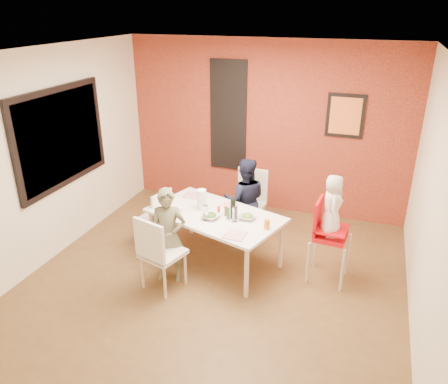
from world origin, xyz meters
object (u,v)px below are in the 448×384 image
(chair_far, at_px, (250,199))
(paper_towel_roll, at_px, (202,200))
(high_chair, at_px, (327,233))
(toddler, at_px, (332,206))
(chair_near, at_px, (157,250))
(chair_left, at_px, (157,216))
(dining_table, at_px, (215,218))
(child_far, at_px, (245,200))
(wine_bottle, at_px, (233,209))
(child_near, at_px, (168,236))

(chair_far, relative_size, paper_towel_roll, 3.53)
(high_chair, distance_m, toddler, 0.37)
(chair_near, bearing_deg, chair_left, -45.73)
(dining_table, distance_m, chair_left, 0.90)
(chair_near, relative_size, chair_left, 1.12)
(high_chair, xyz_separation_m, toddler, (0.03, -0.00, 0.37))
(dining_table, height_order, high_chair, high_chair)
(chair_far, xyz_separation_m, high_chair, (1.20, -0.84, 0.09))
(high_chair, height_order, child_far, child_far)
(chair_left, xyz_separation_m, child_far, (1.08, 0.59, 0.14))
(chair_far, distance_m, paper_towel_roll, 1.00)
(dining_table, height_order, toddler, toddler)
(dining_table, bearing_deg, wine_bottle, -8.58)
(dining_table, bearing_deg, chair_far, 78.13)
(chair_left, bearing_deg, toddler, 103.19)
(chair_far, bearing_deg, child_near, -108.70)
(paper_towel_roll, bearing_deg, child_near, -106.18)
(chair_far, bearing_deg, chair_left, -139.51)
(dining_table, relative_size, toddler, 2.49)
(chair_near, bearing_deg, child_far, -95.70)
(dining_table, bearing_deg, toddler, 3.46)
(dining_table, height_order, chair_left, chair_left)
(dining_table, xyz_separation_m, chair_left, (-0.88, 0.09, -0.16))
(chair_far, relative_size, high_chair, 0.92)
(wine_bottle, bearing_deg, chair_far, 93.39)
(child_near, relative_size, child_far, 0.97)
(chair_far, relative_size, child_far, 0.78)
(paper_towel_roll, bearing_deg, chair_far, 65.05)
(high_chair, xyz_separation_m, child_near, (-1.78, -0.65, -0.03))
(dining_table, relative_size, paper_towel_roll, 6.86)
(chair_left, xyz_separation_m, child_near, (0.50, -0.65, 0.13))
(high_chair, relative_size, paper_towel_roll, 3.83)
(child_near, bearing_deg, chair_left, 112.31)
(child_near, bearing_deg, high_chair, 5.12)
(wine_bottle, bearing_deg, chair_near, -130.93)
(chair_left, relative_size, toddler, 1.13)
(chair_far, bearing_deg, child_far, -88.26)
(chair_left, relative_size, child_far, 0.69)
(paper_towel_roll, bearing_deg, child_far, 57.19)
(wine_bottle, bearing_deg, paper_towel_roll, 167.44)
(wine_bottle, xyz_separation_m, paper_towel_roll, (-0.46, 0.10, 0.01))
(dining_table, distance_m, wine_bottle, 0.32)
(chair_left, height_order, child_near, child_near)
(child_near, xyz_separation_m, child_far, (0.58, 1.24, 0.02))
(dining_table, bearing_deg, child_far, 74.34)
(dining_table, height_order, wine_bottle, wine_bottle)
(child_near, bearing_deg, chair_near, -110.65)
(chair_near, height_order, child_near, child_near)
(chair_near, xyz_separation_m, chair_far, (0.61, 1.73, 0.01))
(high_chair, relative_size, child_near, 0.87)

